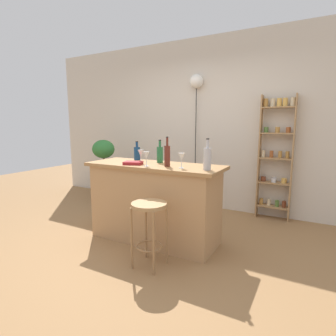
% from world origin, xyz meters
% --- Properties ---
extents(ground, '(12.00, 12.00, 0.00)m').
position_xyz_m(ground, '(0.00, 0.00, 0.00)').
color(ground, olive).
extents(back_wall, '(6.40, 0.10, 2.80)m').
position_xyz_m(back_wall, '(0.00, 1.95, 1.40)').
color(back_wall, beige).
rests_on(back_wall, ground).
extents(kitchen_counter, '(1.65, 0.61, 0.94)m').
position_xyz_m(kitchen_counter, '(0.00, 0.30, 0.47)').
color(kitchen_counter, tan).
rests_on(kitchen_counter, ground).
extents(bar_stool, '(0.35, 0.35, 0.65)m').
position_xyz_m(bar_stool, '(0.28, -0.26, 0.49)').
color(bar_stool, '#997047').
rests_on(bar_stool, ground).
extents(spice_shelf, '(0.48, 0.15, 1.83)m').
position_xyz_m(spice_shelf, '(1.16, 1.80, 0.97)').
color(spice_shelf, '#A87F51').
rests_on(spice_shelf, ground).
extents(plant_stool, '(0.31, 0.31, 0.46)m').
position_xyz_m(plant_stool, '(-1.59, 1.20, 0.23)').
color(plant_stool, '#2D2823').
rests_on(plant_stool, ground).
extents(potted_plant, '(0.40, 0.36, 0.68)m').
position_xyz_m(potted_plant, '(-1.59, 1.20, 0.87)').
color(potted_plant, '#514C47').
rests_on(potted_plant, plant_stool).
extents(bottle_soda_blue, '(0.08, 0.08, 0.25)m').
position_xyz_m(bottle_soda_blue, '(-0.40, 0.52, 1.04)').
color(bottle_soda_blue, navy).
rests_on(bottle_soda_blue, kitchen_counter).
extents(bottle_sauce_amber, '(0.08, 0.08, 0.28)m').
position_xyz_m(bottle_sauce_amber, '(-0.01, 0.45, 1.05)').
color(bottle_sauce_amber, '#236638').
rests_on(bottle_sauce_amber, kitchen_counter).
extents(bottle_vinegar, '(0.07, 0.07, 0.33)m').
position_xyz_m(bottle_vinegar, '(0.22, 0.22, 1.07)').
color(bottle_vinegar, '#5B2319').
rests_on(bottle_vinegar, kitchen_counter).
extents(bottle_wine_red, '(0.08, 0.08, 0.33)m').
position_xyz_m(bottle_wine_red, '(0.70, 0.20, 1.07)').
color(bottle_wine_red, '#B2B2B7').
rests_on(bottle_wine_red, kitchen_counter).
extents(wine_glass_left, '(0.07, 0.07, 0.16)m').
position_xyz_m(wine_glass_left, '(-0.17, 0.27, 1.06)').
color(wine_glass_left, silver).
rests_on(wine_glass_left, kitchen_counter).
extents(wine_glass_center, '(0.07, 0.07, 0.16)m').
position_xyz_m(wine_glass_center, '(0.01, 0.12, 1.06)').
color(wine_glass_center, silver).
rests_on(wine_glass_center, kitchen_counter).
extents(wine_glass_right, '(0.07, 0.07, 0.16)m').
position_xyz_m(wine_glass_right, '(0.41, 0.19, 1.06)').
color(wine_glass_right, silver).
rests_on(wine_glass_right, kitchen_counter).
extents(cookbook, '(0.25, 0.21, 0.03)m').
position_xyz_m(cookbook, '(-0.20, 0.15, 0.96)').
color(cookbook, maroon).
rests_on(cookbook, kitchen_counter).
extents(pendant_globe_light, '(0.23, 0.23, 2.21)m').
position_xyz_m(pendant_globe_light, '(-0.12, 1.84, 2.07)').
color(pendant_globe_light, black).
rests_on(pendant_globe_light, ground).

